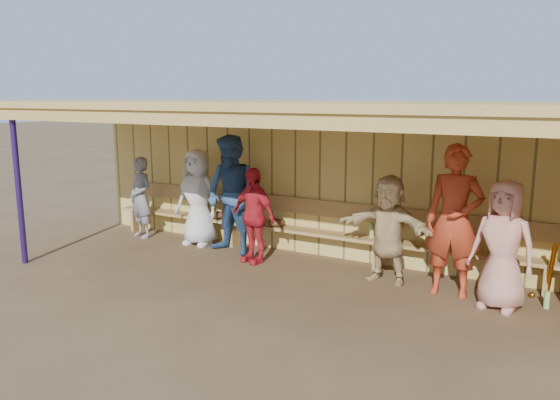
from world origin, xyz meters
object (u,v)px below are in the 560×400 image
object	(u,v)px
player_c	(232,195)
player_d	(253,215)
player_g	(454,221)
bench	(303,224)
player_a	(141,197)
player_h	(503,245)
player_f	(388,229)
player_b	(198,197)

from	to	relation	value
player_c	player_d	xyz separation A→B (m)	(0.55, -0.23, -0.23)
player_g	bench	size ratio (longest dim) A/B	0.26
player_a	player_d	distance (m)	2.63
player_c	player_h	world-z (taller)	player_c
bench	player_g	bearing A→B (deg)	-14.44
player_f	player_h	world-z (taller)	player_h
player_b	player_d	xyz separation A→B (m)	(1.38, -0.39, -0.09)
player_h	bench	world-z (taller)	player_h
player_g	player_h	bearing A→B (deg)	-21.09
player_c	player_g	world-z (taller)	player_g
player_a	player_h	distance (m)	6.28
player_d	player_g	world-z (taller)	player_g
player_c	player_b	bearing A→B (deg)	177.51
player_f	bench	size ratio (longest dim) A/B	0.20
player_d	player_f	bearing A→B (deg)	18.72
player_b	player_h	world-z (taller)	player_b
player_a	bench	bearing A→B (deg)	21.28
player_d	player_h	distance (m)	3.65
player_c	player_g	bearing A→B (deg)	5.56
player_f	player_g	world-z (taller)	player_g
player_d	player_g	xyz separation A→B (m)	(3.02, 0.05, 0.24)
player_a	player_d	bearing A→B (deg)	7.48
player_h	player_g	bearing A→B (deg)	176.52
player_b	player_c	distance (m)	0.86
player_b	player_g	size ratio (longest dim) A/B	0.85
player_h	player_d	bearing A→B (deg)	-168.45
player_c	player_d	size ratio (longest dim) A/B	1.31
bench	player_b	bearing A→B (deg)	-170.87
player_g	player_h	size ratio (longest dim) A/B	1.24
player_f	bench	world-z (taller)	player_f
player_b	bench	bearing A→B (deg)	7.48
player_g	player_h	xyz separation A→B (m)	(0.63, -0.19, -0.19)
player_a	player_c	bearing A→B (deg)	12.22
player_c	bench	distance (m)	1.25
player_b	player_h	distance (m)	5.06
player_b	player_a	bearing A→B (deg)	-176.94
player_b	player_d	size ratio (longest dim) A/B	1.12
player_a	player_g	size ratio (longest dim) A/B	0.75
player_b	player_c	bearing A→B (deg)	-12.56
player_f	player_h	size ratio (longest dim) A/B	0.95
player_g	bench	xyz separation A→B (m)	(-2.51, 0.65, -0.47)
player_a	bench	world-z (taller)	player_a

